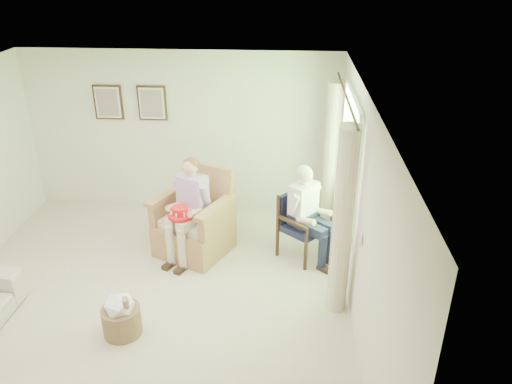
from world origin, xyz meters
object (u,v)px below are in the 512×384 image
at_px(red_hat, 180,213).
at_px(wood_armchair, 304,221).
at_px(person_wicker, 191,202).
at_px(wicker_armchair, 194,226).
at_px(hatbox, 121,315).
at_px(person_dark, 306,209).

bearing_deg(red_hat, wood_armchair, 12.88).
bearing_deg(person_wicker, wicker_armchair, 115.19).
height_order(wood_armchair, person_wicker, person_wicker).
height_order(wood_armchair, hatbox, wood_armchair).
relative_size(wood_armchair, person_dark, 0.69).
bearing_deg(person_dark, wicker_armchair, 126.51).
relative_size(wicker_armchair, person_wicker, 0.84).
distance_m(red_hat, hatbox, 1.61).
distance_m(wood_armchair, person_wicker, 1.61).
bearing_deg(hatbox, person_wicker, 72.65).
height_order(person_dark, red_hat, person_dark).
relative_size(person_dark, red_hat, 4.01).
bearing_deg(wicker_armchair, person_dark, 21.41).
xyz_separation_m(person_wicker, person_dark, (1.56, 0.05, -0.07)).
relative_size(person_wicker, red_hat, 4.27).
bearing_deg(person_dark, person_wicker, 132.27).
bearing_deg(wood_armchair, red_hat, 143.17).
bearing_deg(wood_armchair, wicker_armchair, 132.14).
relative_size(wicker_armchair, person_dark, 0.90).
relative_size(person_wicker, hatbox, 2.23).
xyz_separation_m(wicker_armchair, hatbox, (-0.51, -1.80, -0.13)).
xyz_separation_m(person_dark, red_hat, (-1.67, -0.23, -0.01)).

